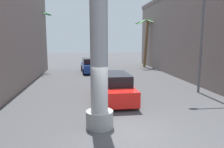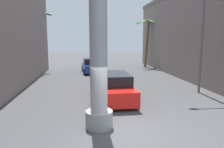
{
  "view_description": "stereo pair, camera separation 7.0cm",
  "coord_description": "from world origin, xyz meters",
  "px_view_note": "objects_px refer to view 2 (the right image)",
  "views": [
    {
      "loc": [
        -1.46,
        -7.59,
        3.51
      ],
      "look_at": [
        0.0,
        4.07,
        1.68
      ],
      "focal_mm": 35.0,
      "sensor_mm": 36.0,
      "label": 1
    },
    {
      "loc": [
        -1.39,
        -7.6,
        3.51
      ],
      "look_at": [
        0.0,
        4.07,
        1.68
      ],
      "focal_mm": 35.0,
      "sensor_mm": 36.0,
      "label": 2
    }
  ],
  "objects_px": {
    "car_lead": "(114,87)",
    "palm_tree_far_left": "(41,33)",
    "street_lamp": "(197,28)",
    "palm_tree_far_right": "(147,37)",
    "car_far": "(92,66)"
  },
  "relations": [
    {
      "from": "palm_tree_far_right",
      "to": "palm_tree_far_left",
      "type": "bearing_deg",
      "value": -171.77
    },
    {
      "from": "car_lead",
      "to": "palm_tree_far_right",
      "type": "relative_size",
      "value": 0.83
    },
    {
      "from": "street_lamp",
      "to": "car_lead",
      "type": "relative_size",
      "value": 1.37
    },
    {
      "from": "street_lamp",
      "to": "car_far",
      "type": "bearing_deg",
      "value": 122.66
    },
    {
      "from": "car_far",
      "to": "palm_tree_far_left",
      "type": "xyz_separation_m",
      "value": [
        -5.7,
        2.21,
        3.53
      ]
    },
    {
      "from": "car_far",
      "to": "car_lead",
      "type": "bearing_deg",
      "value": -84.75
    },
    {
      "from": "car_far",
      "to": "palm_tree_far_right",
      "type": "xyz_separation_m",
      "value": [
        7.33,
        4.09,
        3.23
      ]
    },
    {
      "from": "street_lamp",
      "to": "palm_tree_far_left",
      "type": "height_order",
      "value": "street_lamp"
    },
    {
      "from": "street_lamp",
      "to": "palm_tree_far_right",
      "type": "height_order",
      "value": "street_lamp"
    },
    {
      "from": "street_lamp",
      "to": "palm_tree_far_right",
      "type": "relative_size",
      "value": 1.13
    },
    {
      "from": "car_lead",
      "to": "palm_tree_far_left",
      "type": "bearing_deg",
      "value": 116.68
    },
    {
      "from": "car_far",
      "to": "palm_tree_far_left",
      "type": "distance_m",
      "value": 7.06
    },
    {
      "from": "palm_tree_far_left",
      "to": "palm_tree_far_right",
      "type": "height_order",
      "value": "palm_tree_far_left"
    },
    {
      "from": "palm_tree_far_right",
      "to": "car_far",
      "type": "bearing_deg",
      "value": -150.82
    },
    {
      "from": "car_lead",
      "to": "car_far",
      "type": "bearing_deg",
      "value": 95.25
    }
  ]
}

